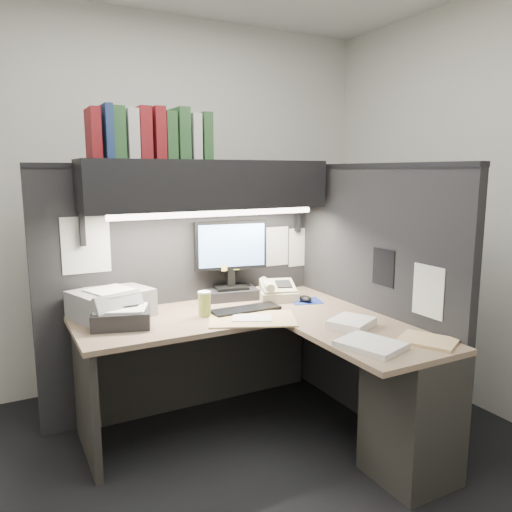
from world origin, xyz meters
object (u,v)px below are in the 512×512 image
Objects in this scene: coffee_cup at (204,305)px; printer at (111,304)px; keyboard at (246,310)px; monitor at (231,268)px; notebook_stack at (122,318)px; overhead_shelf at (208,185)px; desk at (313,379)px; telephone at (277,292)px.

printer is (-0.49, 0.24, 0.01)m from coffee_cup.
printer is at bearing 160.05° from keyboard.
monitor is 1.70× the size of notebook_stack.
overhead_shelf reaches higher than keyboard.
desk is at bearing -68.21° from overhead_shelf.
telephone is at bearing -19.62° from monitor.
desk is 4.14× the size of printer.
telephone reaches higher than desk.
overhead_shelf is at bearing -19.92° from printer.
notebook_stack is (-0.48, 0.04, -0.02)m from coffee_cup.
monitor is 1.21× the size of keyboard.
keyboard is (-0.05, -0.32, -0.20)m from monitor.
overhead_shelf is 3.57× the size of keyboard.
telephone is at bearing 13.86° from coffee_cup.
overhead_shelf reaches higher than telephone.
desk is 3.91× the size of keyboard.
coffee_cup is (-0.43, 0.52, 0.36)m from desk.
monitor reaches higher than telephone.
coffee_cup is at bearing -44.90° from printer.
monitor reaches higher than keyboard.
overhead_shelf is at bearing 60.68° from coffee_cup.
notebook_stack is (0.01, -0.20, -0.04)m from printer.
overhead_shelf is 11.17× the size of coffee_cup.
overhead_shelf reaches higher than coffee_cup.
overhead_shelf is 0.86m from telephone.
monitor is 0.85m from notebook_stack.
keyboard reaches higher than desk.
telephone is (0.15, 0.67, 0.34)m from desk.
monitor reaches higher than printer.
overhead_shelf is 0.93m from printer.
desk is 1.25m from printer.
telephone is at bearing 5.65° from notebook_stack.
coffee_cup is (-0.26, 0.03, 0.06)m from keyboard.
telephone is 0.83× the size of notebook_stack.
overhead_shelf is at bearing -150.48° from monitor.
keyboard is 0.80m from printer.
desk is at bearing -58.74° from printer.
desk is 3.22× the size of monitor.
telephone is 0.60m from coffee_cup.
printer reaches higher than keyboard.
coffee_cup is 0.55m from printer.
overhead_shelf is 2.94× the size of monitor.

